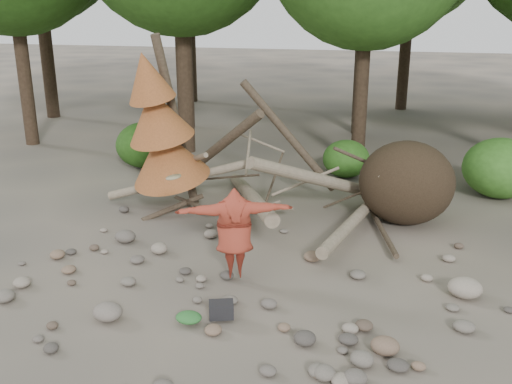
# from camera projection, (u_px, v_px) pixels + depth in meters

# --- Properties ---
(ground) EXTENTS (120.00, 120.00, 0.00)m
(ground) POSITION_uv_depth(u_px,v_px,m) (247.00, 292.00, 10.27)
(ground) COLOR #514C44
(ground) RESTS_ON ground
(deadfall_pile) EXTENTS (8.55, 5.24, 3.30)m
(deadfall_pile) POSITION_uv_depth(u_px,v_px,m) (381.00, 183.00, 13.34)
(deadfall_pile) COLOR #332619
(deadfall_pile) RESTS_ON ground
(dead_conifer) EXTENTS (2.06, 2.16, 4.35)m
(dead_conifer) POSITION_uv_depth(u_px,v_px,m) (161.00, 130.00, 13.49)
(dead_conifer) COLOR #4C3F30
(dead_conifer) RESTS_ON ground
(bush_left) EXTENTS (1.80, 1.80, 1.44)m
(bush_left) POSITION_uv_depth(u_px,v_px,m) (145.00, 145.00, 18.04)
(bush_left) COLOR #265316
(bush_left) RESTS_ON ground
(bush_mid) EXTENTS (1.40, 1.40, 1.12)m
(bush_mid) POSITION_uv_depth(u_px,v_px,m) (346.00, 159.00, 17.04)
(bush_mid) COLOR #32691E
(bush_mid) RESTS_ON ground
(bush_right) EXTENTS (2.00, 2.00, 1.60)m
(bush_right) POSITION_uv_depth(u_px,v_px,m) (501.00, 168.00, 15.16)
(bush_right) COLOR #3E7D27
(bush_right) RESTS_ON ground
(frisbee_thrower) EXTENTS (2.56, 1.34, 1.79)m
(frisbee_thrower) POSITION_uv_depth(u_px,v_px,m) (234.00, 233.00, 10.45)
(frisbee_thrower) COLOR maroon
(frisbee_thrower) RESTS_ON ground
(backpack) EXTENTS (0.47, 0.39, 0.27)m
(backpack) POSITION_uv_depth(u_px,v_px,m) (221.00, 313.00, 9.30)
(backpack) COLOR black
(backpack) RESTS_ON ground
(cloth_green) EXTENTS (0.43, 0.36, 0.16)m
(cloth_green) POSITION_uv_depth(u_px,v_px,m) (189.00, 320.00, 9.19)
(cloth_green) COLOR #29672B
(cloth_green) RESTS_ON ground
(cloth_orange) EXTENTS (0.33, 0.27, 0.12)m
(cloth_orange) POSITION_uv_depth(u_px,v_px,m) (222.00, 306.00, 9.66)
(cloth_orange) COLOR #A8641C
(cloth_orange) RESTS_ON ground
(boulder_front_left) EXTENTS (0.49, 0.44, 0.29)m
(boulder_front_left) POSITION_uv_depth(u_px,v_px,m) (108.00, 312.00, 9.31)
(boulder_front_left) COLOR slate
(boulder_front_left) RESTS_ON ground
(boulder_front_right) EXTENTS (0.43, 0.39, 0.26)m
(boulder_front_right) POSITION_uv_depth(u_px,v_px,m) (385.00, 346.00, 8.41)
(boulder_front_right) COLOR brown
(boulder_front_right) RESTS_ON ground
(boulder_mid_right) EXTENTS (0.59, 0.53, 0.36)m
(boulder_mid_right) POSITION_uv_depth(u_px,v_px,m) (465.00, 288.00, 10.04)
(boulder_mid_right) COLOR gray
(boulder_mid_right) RESTS_ON ground
(boulder_mid_left) EXTENTS (0.46, 0.41, 0.27)m
(boulder_mid_left) POSITION_uv_depth(u_px,v_px,m) (125.00, 236.00, 12.39)
(boulder_mid_left) COLOR #5E574F
(boulder_mid_left) RESTS_ON ground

